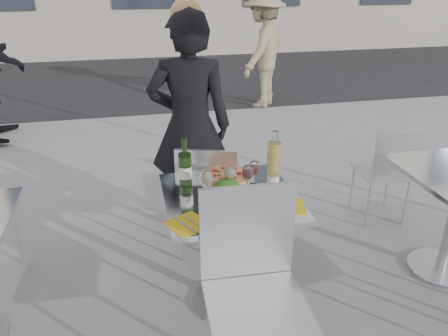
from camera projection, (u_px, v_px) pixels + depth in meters
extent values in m
plane|color=slate|center=(229.00, 301.00, 2.72)|extent=(80.00, 80.00, 0.00)
cube|color=black|center=(154.00, 76.00, 8.50)|extent=(24.00, 5.00, 0.00)
cylinder|color=#B7BABF|center=(229.00, 300.00, 2.72)|extent=(0.44, 0.44, 0.02)
cylinder|color=#B7BABF|center=(229.00, 252.00, 2.57)|extent=(0.07, 0.07, 0.72)
cube|color=silver|center=(230.00, 198.00, 2.42)|extent=(0.72, 0.72, 0.03)
cylinder|color=#B7BABF|center=(441.00, 268.00, 3.01)|extent=(0.44, 0.44, 0.02)
cylinder|color=silver|center=(236.00, 214.00, 3.29)|extent=(0.02, 0.02, 0.42)
cylinder|color=silver|center=(192.00, 211.00, 3.32)|extent=(0.02, 0.02, 0.42)
cylinder|color=silver|center=(232.00, 239.00, 2.98)|extent=(0.02, 0.02, 0.42)
cylinder|color=silver|center=(184.00, 236.00, 3.01)|extent=(0.02, 0.02, 0.42)
cube|color=silver|center=(211.00, 197.00, 3.06)|extent=(0.50, 0.50, 0.02)
cube|color=silver|center=(206.00, 181.00, 2.79)|extent=(0.38, 0.15, 0.42)
cylinder|color=silver|center=(209.00, 325.00, 2.22)|extent=(0.03, 0.03, 0.49)
cylinder|color=silver|center=(283.00, 315.00, 2.28)|extent=(0.03, 0.03, 0.49)
cube|color=silver|center=(257.00, 308.00, 1.97)|extent=(0.47, 0.47, 0.03)
cube|color=silver|center=(247.00, 232.00, 2.06)|extent=(0.46, 0.05, 0.49)
cylinder|color=silver|center=(18.00, 239.00, 2.98)|extent=(0.02, 0.02, 0.41)
cylinder|color=silver|center=(387.00, 185.00, 3.76)|extent=(0.02, 0.02, 0.40)
cylinder|color=silver|center=(352.00, 187.00, 3.72)|extent=(0.02, 0.02, 0.40)
cylinder|color=silver|center=(406.00, 203.00, 3.47)|extent=(0.02, 0.02, 0.40)
cylinder|color=silver|center=(368.00, 205.00, 3.43)|extent=(0.02, 0.02, 0.40)
cube|color=silver|center=(382.00, 172.00, 3.51)|extent=(0.40, 0.40, 0.02)
cube|color=silver|center=(398.00, 157.00, 3.26)|extent=(0.37, 0.05, 0.40)
imported|color=black|center=(190.00, 127.00, 3.21)|extent=(0.67, 0.50, 1.67)
imported|color=#958160|center=(263.00, 50.00, 6.34)|extent=(1.15, 1.23, 1.67)
cylinder|color=#BB8B49|center=(242.00, 211.00, 2.24)|extent=(0.34, 0.34, 0.02)
cylinder|color=tan|center=(242.00, 209.00, 2.24)|extent=(0.30, 0.30, 0.00)
cylinder|color=white|center=(226.00, 178.00, 2.61)|extent=(0.33, 0.33, 0.01)
cylinder|color=#BB8B49|center=(226.00, 175.00, 2.60)|extent=(0.29, 0.29, 0.02)
cylinder|color=tan|center=(226.00, 174.00, 2.60)|extent=(0.25, 0.25, 0.00)
cylinder|color=white|center=(227.00, 193.00, 2.42)|extent=(0.22, 0.22, 0.01)
ellipsoid|color=#175D17|center=(227.00, 187.00, 2.41)|extent=(0.15, 0.15, 0.08)
sphere|color=#B21914|center=(233.00, 183.00, 2.43)|extent=(0.03, 0.03, 0.03)
cylinder|color=#2F5821|center=(185.00, 170.00, 2.48)|extent=(0.07, 0.07, 0.20)
cone|color=#2F5821|center=(185.00, 154.00, 2.44)|extent=(0.07, 0.07, 0.03)
cylinder|color=#2F5821|center=(184.00, 146.00, 2.42)|extent=(0.03, 0.03, 0.10)
cylinder|color=silver|center=(185.00, 172.00, 2.48)|extent=(0.07, 0.08, 0.07)
cylinder|color=#E1C660|center=(274.00, 160.00, 2.59)|extent=(0.08, 0.08, 0.22)
cylinder|color=white|center=(275.00, 138.00, 2.53)|extent=(0.03, 0.03, 0.08)
cylinder|color=white|center=(273.00, 183.00, 2.46)|extent=(0.06, 0.06, 0.09)
cylinder|color=silver|center=(273.00, 174.00, 2.43)|extent=(0.06, 0.06, 0.02)
cylinder|color=white|center=(208.00, 196.00, 2.40)|extent=(0.06, 0.06, 0.00)
cylinder|color=white|center=(208.00, 189.00, 2.38)|extent=(0.01, 0.01, 0.09)
ellipsoid|color=white|center=(207.00, 178.00, 2.35)|extent=(0.07, 0.07, 0.08)
ellipsoid|color=#EBEDA7|center=(207.00, 179.00, 2.36)|extent=(0.05, 0.05, 0.05)
cylinder|color=white|center=(230.00, 190.00, 2.47)|extent=(0.06, 0.06, 0.00)
cylinder|color=white|center=(230.00, 183.00, 2.45)|extent=(0.01, 0.01, 0.09)
ellipsoid|color=white|center=(230.00, 172.00, 2.42)|extent=(0.07, 0.07, 0.08)
ellipsoid|color=#EBEDA7|center=(230.00, 174.00, 2.43)|extent=(0.05, 0.05, 0.05)
cylinder|color=white|center=(248.00, 190.00, 2.47)|extent=(0.06, 0.06, 0.00)
cylinder|color=white|center=(248.00, 183.00, 2.45)|extent=(0.01, 0.01, 0.09)
ellipsoid|color=white|center=(248.00, 172.00, 2.42)|extent=(0.07, 0.07, 0.08)
ellipsoid|color=#460A15|center=(248.00, 174.00, 2.42)|extent=(0.05, 0.05, 0.05)
cylinder|color=white|center=(254.00, 185.00, 2.52)|extent=(0.06, 0.06, 0.00)
cylinder|color=white|center=(254.00, 179.00, 2.50)|extent=(0.01, 0.01, 0.09)
ellipsoid|color=white|center=(254.00, 168.00, 2.47)|extent=(0.07, 0.07, 0.08)
ellipsoid|color=#460A15|center=(254.00, 169.00, 2.48)|extent=(0.05, 0.05, 0.05)
cube|color=yellow|center=(188.00, 224.00, 2.14)|extent=(0.24, 0.24, 0.00)
cube|color=#B7BABF|center=(184.00, 224.00, 2.13)|extent=(0.10, 0.18, 0.00)
cube|color=#B7BABF|center=(194.00, 222.00, 2.14)|extent=(0.09, 0.16, 0.00)
cube|color=yellow|center=(287.00, 206.00, 2.30)|extent=(0.21, 0.21, 0.00)
cube|color=#B7BABF|center=(284.00, 205.00, 2.30)|extent=(0.06, 0.20, 0.00)
cube|color=#B7BABF|center=(293.00, 204.00, 2.31)|extent=(0.05, 0.18, 0.00)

